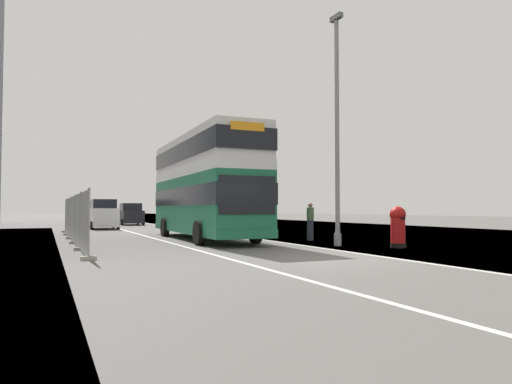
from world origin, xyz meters
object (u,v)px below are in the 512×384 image
(double_decker_bus, at_px, (204,185))
(red_pillar_postbox, at_px, (398,225))
(roadworks_barrier, at_px, (256,224))
(car_receding_mid, at_px, (131,215))
(pedestrian_at_kerb, at_px, (310,221))
(car_oncoming_near, at_px, (103,215))
(lamppost_foreground, at_px, (337,135))
(car_receding_far, at_px, (84,213))

(double_decker_bus, distance_m, red_pillar_postbox, 9.43)
(roadworks_barrier, bearing_deg, car_receding_mid, 98.73)
(double_decker_bus, height_order, red_pillar_postbox, double_decker_bus)
(double_decker_bus, bearing_deg, pedestrian_at_kerb, -33.40)
(car_oncoming_near, bearing_deg, car_receding_mid, 67.63)
(double_decker_bus, height_order, pedestrian_at_kerb, double_decker_bus)
(lamppost_foreground, height_order, red_pillar_postbox, lamppost_foreground)
(car_oncoming_near, xyz_separation_m, car_receding_far, (-0.18, 16.32, 0.01))
(lamppost_foreground, bearing_deg, pedestrian_at_kerb, 78.55)
(double_decker_bus, xyz_separation_m, roadworks_barrier, (3.30, 1.18, -1.95))
(lamppost_foreground, height_order, car_receding_far, lamppost_foreground)
(lamppost_foreground, distance_m, car_oncoming_near, 21.36)
(roadworks_barrier, relative_size, pedestrian_at_kerb, 0.84)
(pedestrian_at_kerb, bearing_deg, car_oncoming_near, 113.75)
(lamppost_foreground, xyz_separation_m, car_oncoming_near, (-6.77, 19.97, -3.41))
(red_pillar_postbox, height_order, car_receding_mid, car_receding_mid)
(double_decker_bus, xyz_separation_m, car_oncoming_near, (-3.13, 14.01, -1.60))
(pedestrian_at_kerb, bearing_deg, double_decker_bus, 146.60)
(car_receding_mid, bearing_deg, car_oncoming_near, -112.37)
(lamppost_foreground, distance_m, car_receding_far, 37.10)
(lamppost_foreground, bearing_deg, red_pillar_postbox, -47.40)
(car_receding_far, height_order, pedestrian_at_kerb, car_receding_far)
(red_pillar_postbox, relative_size, car_receding_far, 0.35)
(car_oncoming_near, bearing_deg, car_receding_far, 90.65)
(red_pillar_postbox, bearing_deg, roadworks_barrier, 102.18)
(car_oncoming_near, distance_m, car_receding_mid, 8.53)
(double_decker_bus, relative_size, pedestrian_at_kerb, 6.46)
(double_decker_bus, height_order, car_receding_far, double_decker_bus)
(lamppost_foreground, distance_m, roadworks_barrier, 8.08)
(lamppost_foreground, relative_size, car_oncoming_near, 2.36)
(red_pillar_postbox, distance_m, pedestrian_at_kerb, 4.93)
(car_oncoming_near, height_order, car_receding_mid, car_oncoming_near)
(lamppost_foreground, bearing_deg, double_decker_bus, 121.46)
(car_oncoming_near, height_order, car_receding_far, car_receding_far)
(double_decker_bus, relative_size, roadworks_barrier, 7.64)
(car_receding_mid, distance_m, car_receding_far, 9.10)
(roadworks_barrier, distance_m, pedestrian_at_kerb, 4.13)
(lamppost_foreground, bearing_deg, car_receding_mid, 97.21)
(pedestrian_at_kerb, bearing_deg, car_receding_mid, 99.55)
(roadworks_barrier, bearing_deg, pedestrian_at_kerb, -76.27)
(red_pillar_postbox, bearing_deg, car_oncoming_near, 111.04)
(roadworks_barrier, distance_m, car_receding_mid, 20.97)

